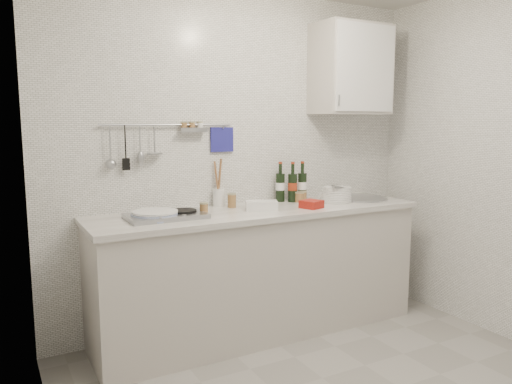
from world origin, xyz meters
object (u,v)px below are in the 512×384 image
(plate_stack_sink, at_px, (336,194))
(wine_bottles, at_px, (292,182))
(utensil_crock, at_px, (219,195))
(plate_stack_hob, at_px, (154,215))
(wall_cabinet, at_px, (351,70))

(plate_stack_sink, relative_size, wine_bottles, 0.91)
(wine_bottles, bearing_deg, plate_stack_sink, -26.61)
(wine_bottles, height_order, utensil_crock, utensil_crock)
(plate_stack_hob, xyz_separation_m, utensil_crock, (0.57, 0.25, 0.06))
(wine_bottles, bearing_deg, plate_stack_hob, -171.14)
(plate_stack_sink, xyz_separation_m, utensil_crock, (-0.91, 0.23, 0.03))
(wall_cabinet, distance_m, plate_stack_hob, 1.96)
(plate_stack_sink, xyz_separation_m, wine_bottles, (-0.32, 0.16, 0.10))
(wall_cabinet, bearing_deg, plate_stack_sink, -153.41)
(wall_cabinet, bearing_deg, plate_stack_hob, -175.89)
(wall_cabinet, bearing_deg, wine_bottles, 173.15)
(plate_stack_hob, xyz_separation_m, plate_stack_sink, (1.48, 0.02, 0.03))
(plate_stack_sink, bearing_deg, wine_bottles, 153.39)
(plate_stack_hob, xyz_separation_m, wine_bottles, (1.17, 0.18, 0.13))
(utensil_crock, bearing_deg, plate_stack_sink, -14.02)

